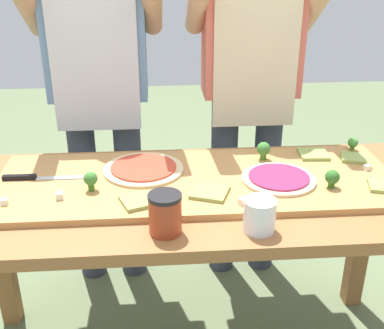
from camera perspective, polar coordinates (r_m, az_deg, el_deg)
name	(u,v)px	position (r m, az deg, el deg)	size (l,w,h in m)	color
prep_table	(191,219)	(1.63, -0.15, -6.45)	(1.62, 0.69, 0.75)	brown
cutting_board	(197,181)	(1.61, 0.63, -1.99)	(1.34, 0.48, 0.02)	#B27F47
chefs_knife	(34,178)	(1.68, -18.21, -1.48)	(0.29, 0.02, 0.02)	#B7BABF
pizza_whole_beet_magenta	(279,178)	(1.61, 10.26, -1.63)	(0.25, 0.25, 0.02)	beige
pizza_whole_tomato_red	(144,169)	(1.66, -5.78, -0.49)	(0.28, 0.28, 0.02)	beige
pizza_slice_far_left	(210,192)	(1.51, 2.13, -3.28)	(0.11, 0.11, 0.01)	#899E4C
pizza_slice_near_right	(353,158)	(1.84, 18.60, 0.75)	(0.08, 0.08, 0.01)	#899E4C
pizza_slice_center	(138,201)	(1.46, -6.43, -4.35)	(0.10, 0.10, 0.01)	#899E4C
pizza_slice_far_right	(313,154)	(1.83, 14.22, 1.21)	(0.10, 0.10, 0.01)	#899E4C
pizza_slice_near_left	(383,186)	(1.66, 21.73, -2.41)	(0.09, 0.09, 0.01)	#899E4C
broccoli_floret_front_mid	(332,178)	(1.59, 16.32, -1.50)	(0.05, 0.05, 0.06)	#366618
broccoli_floret_front_left	(353,143)	(1.91, 18.56, 2.43)	(0.04, 0.04, 0.05)	#487A23
broccoli_floret_back_left	(91,179)	(1.54, -11.95, -1.75)	(0.04, 0.04, 0.06)	#3F7220
broccoli_floret_center_right	(264,149)	(1.75, 8.50, 1.78)	(0.05, 0.05, 0.07)	#3F7220
cheese_crumble_a	(243,201)	(1.45, 6.03, -4.36)	(0.02, 0.02, 0.02)	silver
cheese_crumble_b	(4,202)	(1.55, -21.41, -4.15)	(0.02, 0.02, 0.02)	silver
cheese_crumble_c	(367,167)	(1.77, 20.07, -0.33)	(0.02, 0.02, 0.02)	white
cheese_crumble_d	(59,196)	(1.53, -15.50, -3.60)	(0.02, 0.02, 0.02)	silver
flour_cup	(259,217)	(1.36, 8.01, -6.19)	(0.09, 0.09, 0.10)	white
sauce_jar	(165,214)	(1.33, -3.21, -5.83)	(0.09, 0.09, 0.12)	#99381E
cook_left	(98,74)	(2.05, -11.07, 10.52)	(0.54, 0.39, 1.67)	#333847
cook_right	(251,71)	(2.07, 6.97, 10.97)	(0.54, 0.39, 1.67)	#333847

